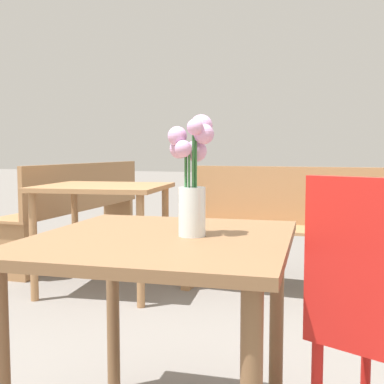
% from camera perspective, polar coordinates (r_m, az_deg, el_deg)
% --- Properties ---
extents(table_front, '(0.83, 0.89, 0.70)m').
position_cam_1_polar(table_front, '(1.47, -3.57, -9.34)').
color(table_front, brown).
rests_on(table_front, ground_plane).
extents(flower_vase, '(0.14, 0.13, 0.36)m').
position_cam_1_polar(flower_vase, '(1.42, 0.02, 1.86)').
color(flower_vase, silver).
rests_on(flower_vase, table_front).
extents(bench_near, '(1.85, 0.37, 0.85)m').
position_cam_1_polar(bench_near, '(3.30, 14.84, -3.73)').
color(bench_near, '#9E7047').
rests_on(bench_near, ground_plane).
extents(bench_middle, '(0.48, 2.01, 0.85)m').
position_cam_1_polar(bench_middle, '(4.52, -13.00, -1.35)').
color(bench_middle, '#9E7047').
rests_on(bench_middle, ground_plane).
extents(table_back, '(0.94, 0.87, 0.73)m').
position_cam_1_polar(table_back, '(3.33, -10.44, -1.15)').
color(table_back, '#9E7047').
rests_on(table_back, ground_plane).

